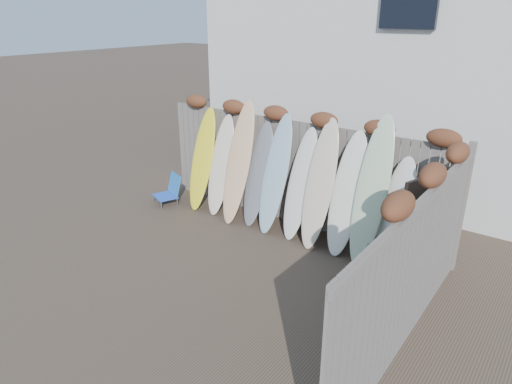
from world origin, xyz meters
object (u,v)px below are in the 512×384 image
Objects in this scene: beach_chair at (170,190)px; wooden_crate at (385,280)px; lattice_panel at (426,237)px; surfboard_0 at (202,159)px.

beach_chair is 5.13m from wooden_crate.
lattice_panel reaches higher than beach_chair.
surfboard_0 is at bearing -170.76° from lattice_panel.
wooden_crate is 4.57m from surfboard_0.
beach_chair is 0.86× the size of wooden_crate.
beach_chair is at bearing 171.57° from wooden_crate.
surfboard_0 is at bearing 25.44° from beach_chair.
wooden_crate is 0.40× the size of lattice_panel.
wooden_crate is 0.35× the size of surfboard_0.
lattice_panel is 4.75m from surfboard_0.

